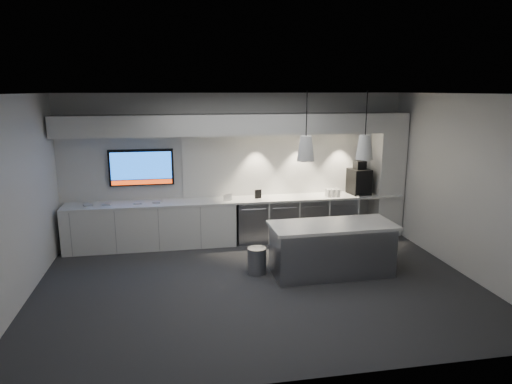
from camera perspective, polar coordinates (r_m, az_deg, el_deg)
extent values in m
plane|color=#2D2D30|center=(7.46, 0.34, -11.52)|extent=(7.00, 7.00, 0.00)
plane|color=black|center=(6.81, 0.37, 12.18)|extent=(7.00, 7.00, 0.00)
plane|color=silver|center=(9.41, -2.46, 3.12)|extent=(7.00, 0.00, 7.00)
plane|color=silver|center=(4.65, 6.11, -6.99)|extent=(7.00, 0.00, 7.00)
plane|color=silver|center=(7.23, -28.08, -1.30)|extent=(0.00, 7.00, 7.00)
plane|color=silver|center=(8.36, 24.66, 0.76)|extent=(0.00, 7.00, 7.00)
cube|color=white|center=(9.22, -2.15, -1.02)|extent=(6.80, 0.65, 0.04)
cube|color=white|center=(9.26, -12.94, -4.15)|extent=(3.30, 0.63, 0.86)
cube|color=gray|center=(9.37, -0.61, -3.66)|extent=(0.60, 0.61, 0.85)
cube|color=gray|center=(9.49, 3.15, -3.46)|extent=(0.60, 0.61, 0.85)
cube|color=gray|center=(9.65, 6.79, -3.26)|extent=(0.60, 0.61, 0.85)
cube|color=gray|center=(9.85, 10.30, -3.05)|extent=(0.60, 0.61, 0.85)
cube|color=white|center=(9.61, 4.66, 3.60)|extent=(4.60, 0.03, 1.30)
cube|color=white|center=(9.00, -2.25, 8.46)|extent=(6.90, 0.60, 0.40)
cube|color=white|center=(10.10, 16.09, 2.14)|extent=(0.55, 0.55, 2.60)
cube|color=black|center=(9.29, -14.13, 2.99)|extent=(1.25, 0.06, 0.72)
cube|color=blue|center=(9.24, -14.16, 3.20)|extent=(1.17, 0.00, 0.54)
cube|color=#ED3D0D|center=(9.30, -14.05, 1.20)|extent=(1.17, 0.00, 0.09)
cube|color=gray|center=(7.84, 9.44, -7.22)|extent=(1.99, 0.83, 0.83)
cube|color=white|center=(7.70, 9.56, -4.13)|extent=(2.09, 0.93, 0.05)
cylinder|color=gray|center=(7.82, 0.10, -8.57)|extent=(0.38, 0.38, 0.45)
cube|color=black|center=(9.87, 12.74, 1.29)|extent=(0.43, 0.48, 0.53)
cube|color=black|center=(9.81, 12.84, 3.32)|extent=(0.24, 0.24, 0.17)
cube|color=gray|center=(9.71, 13.21, -0.43)|extent=(0.31, 0.23, 0.03)
cube|color=black|center=(9.25, 0.26, -0.26)|extent=(0.14, 0.05, 0.18)
cube|color=white|center=(9.07, -3.55, -0.67)|extent=(0.18, 0.06, 0.14)
cube|color=#AAAAAA|center=(9.26, -20.27, -1.53)|extent=(0.20, 0.20, 0.02)
cube|color=#AAAAAA|center=(9.21, -18.18, -1.45)|extent=(0.16, 0.16, 0.02)
cube|color=#AAAAAA|center=(9.14, -14.56, -1.33)|extent=(0.16, 0.16, 0.02)
cube|color=#AAAAAA|center=(9.13, -12.23, -1.22)|extent=(0.19, 0.19, 0.02)
cone|color=white|center=(7.28, 6.24, 5.43)|extent=(0.28, 0.28, 0.40)
cylinder|color=black|center=(7.23, 6.35, 9.74)|extent=(0.02, 0.02, 0.70)
cone|color=white|center=(7.62, 13.43, 5.48)|extent=(0.28, 0.28, 0.40)
cylinder|color=black|center=(7.57, 13.64, 9.60)|extent=(0.02, 0.02, 0.70)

